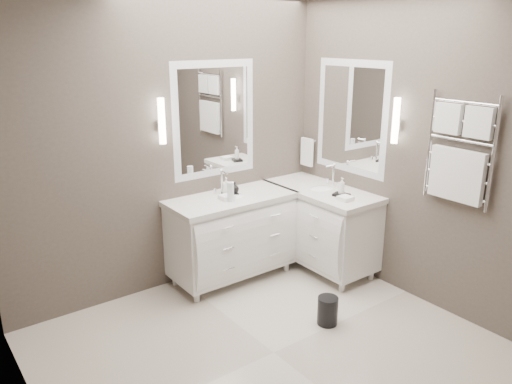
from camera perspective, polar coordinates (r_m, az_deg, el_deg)
floor at (r=4.00m, az=2.04°, el=-17.93°), size 3.20×3.00×0.01m
wall_back at (r=4.63m, az=-9.55°, el=5.22°), size 3.20×0.01×2.70m
wall_front at (r=2.49m, az=24.73°, el=-6.89°), size 3.20×0.01×2.70m
wall_left at (r=2.75m, az=-24.86°, el=-4.71°), size 0.01×3.00×2.70m
wall_right at (r=4.56m, az=18.23°, el=4.39°), size 0.01×3.00×2.70m
vanity_back at (r=4.87m, az=-2.80°, el=-4.59°), size 1.24×0.59×0.97m
vanity_right at (r=5.15m, az=7.35°, el=-3.46°), size 0.59×1.24×0.97m
mirror_back at (r=4.80m, az=-4.76°, el=8.25°), size 0.90×0.02×1.10m
mirror_right at (r=5.00m, az=10.83°, el=8.37°), size 0.02×0.90×1.10m
sconce_back at (r=4.46m, az=-10.71°, el=7.87°), size 0.06×0.06×0.40m
sconce_right at (r=4.58m, az=15.68°, el=7.77°), size 0.06×0.06×0.40m
towel_bar_corner at (r=5.43m, az=5.85°, el=4.63°), size 0.03×0.22×0.30m
towel_ladder at (r=4.29m, az=22.18°, el=3.78°), size 0.06×0.58×0.90m
waste_bin at (r=4.31m, az=8.18°, el=-13.27°), size 0.22×0.22×0.24m
amenity_tray_back at (r=4.79m, az=-2.98°, el=-0.21°), size 0.17×0.15×0.02m
amenity_tray_right at (r=4.82m, az=9.72°, el=-0.32°), size 0.15×0.18×0.02m
water_bottle at (r=4.59m, az=-2.92°, el=0.02°), size 0.08×0.08×0.18m
soap_bottle_a at (r=4.77m, az=-3.43°, el=0.78°), size 0.09×0.09×0.15m
soap_bottle_b at (r=4.76m, az=-2.49°, el=0.54°), size 0.10×0.10×0.11m
soap_bottle_c at (r=4.80m, az=9.77°, el=0.69°), size 0.07×0.07×0.16m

